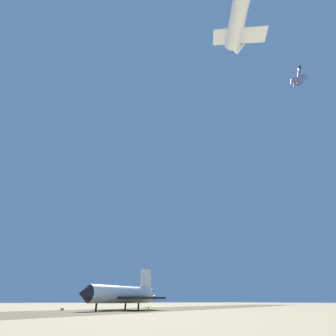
% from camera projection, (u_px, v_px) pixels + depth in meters
% --- Properties ---
extents(ground_plane, '(1200.00, 1200.00, 0.00)m').
position_uv_depth(ground_plane, '(120.00, 310.00, 92.51)').
color(ground_plane, '#D1B57F').
extents(runway_strip, '(418.58, 222.64, 0.02)m').
position_uv_depth(runway_strip, '(121.00, 310.00, 91.91)').
color(runway_strip, olive).
rests_on(runway_strip, ground).
extents(space_shuttle, '(37.24, 29.31, 15.80)m').
position_uv_depth(space_shuttle, '(121.00, 295.00, 94.13)').
color(space_shuttle, white).
rests_on(space_shuttle, ground).
extents(chase_jet_left_wing, '(13.68, 11.84, 4.00)m').
position_uv_depth(chase_jet_left_wing, '(299.00, 77.00, 129.30)').
color(chase_jet_left_wing, '#38478C').
extents(ground_crew_near_nose, '(0.64, 0.31, 1.73)m').
position_uv_depth(ground_crew_near_nose, '(148.00, 309.00, 78.97)').
color(ground_crew_near_nose, yellow).
rests_on(ground_crew_near_nose, ground).
extents(ground_crew_mid_fuselage, '(0.41, 0.58, 1.73)m').
position_uv_depth(ground_crew_mid_fuselage, '(146.00, 309.00, 78.39)').
color(ground_crew_mid_fuselage, silver).
rests_on(ground_crew_mid_fuselage, ground).
extents(ground_support_crate, '(1.03, 1.07, 0.73)m').
position_uv_depth(ground_support_crate, '(62.00, 309.00, 91.76)').
color(ground_support_crate, olive).
rests_on(ground_support_crate, ground).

